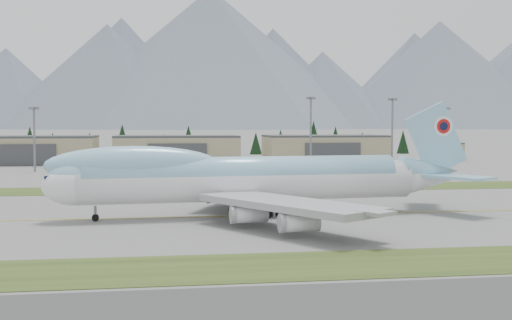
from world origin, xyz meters
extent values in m
plane|color=slate|center=(0.00, 0.00, 0.00)|extent=(7000.00, 7000.00, 0.00)
cube|color=#2E4017|center=(0.00, -38.00, 0.00)|extent=(400.00, 14.00, 0.08)
cube|color=#2E4017|center=(0.00, 45.00, 0.00)|extent=(400.00, 18.00, 0.08)
cube|color=yellow|center=(0.00, 0.00, 0.00)|extent=(400.00, 0.40, 0.02)
cylinder|color=white|center=(-6.40, -0.28, 5.74)|extent=(55.75, 10.64, 6.43)
cylinder|color=#8FCCEA|center=(-7.38, -0.35, 6.93)|extent=(51.77, 9.84, 5.94)
ellipsoid|color=white|center=(-34.03, -2.39, 5.74)|extent=(10.75, 7.20, 6.43)
ellipsoid|color=#8FCCEA|center=(-34.03, -2.39, 6.93)|extent=(9.00, 6.09, 5.45)
ellipsoid|color=#8FCCEA|center=(-25.15, -1.71, 8.81)|extent=(27.65, 7.53, 5.94)
cube|color=#0C1433|center=(-37.48, -2.65, 7.03)|extent=(2.31, 2.73, 1.28)
cone|color=white|center=(26.17, 2.21, 5.74)|extent=(12.32, 7.19, 6.30)
cone|color=#8FCCEA|center=(26.17, 2.21, 6.93)|extent=(11.29, 6.55, 5.74)
cube|color=#8FCCEA|center=(27.16, 2.28, 12.47)|extent=(12.00, 1.51, 13.66)
cylinder|color=white|center=(28.31, 2.77, 14.85)|extent=(3.57, 0.47, 3.56)
cylinder|color=red|center=(28.30, 2.87, 14.85)|extent=(2.58, 0.39, 2.57)
cylinder|color=#0C1433|center=(28.30, 2.97, 14.85)|extent=(1.50, 0.31, 1.48)
cube|color=#8FCCEA|center=(27.69, 8.28, 6.33)|extent=(9.39, 12.28, 0.46)
cube|color=#8FCCEA|center=(28.60, -3.56, 6.33)|extent=(10.51, 12.40, 0.46)
cube|color=#A0A3A8|center=(-5.67, 16.15, 3.96)|extent=(20.52, 30.97, 0.99)
cube|color=#A0A3A8|center=(-3.18, -16.41, 3.96)|extent=(23.84, 30.11, 0.99)
cylinder|color=white|center=(-9.90, 11.86, 2.08)|extent=(5.32, 2.86, 2.47)
cylinder|color=white|center=(-5.77, 21.41, 2.08)|extent=(5.32, 2.86, 2.47)
cylinder|color=white|center=(-8.02, -12.81, 2.08)|extent=(5.32, 2.86, 2.47)
cylinder|color=white|center=(-2.48, -21.62, 2.08)|extent=(5.32, 2.86, 2.47)
cylinder|color=slate|center=(-31.07, -2.16, 1.19)|extent=(0.47, 0.47, 2.38)
cylinder|color=slate|center=(-8.10, 2.57, 1.29)|extent=(0.59, 0.59, 2.57)
cylinder|color=slate|center=(-7.65, -3.35, 1.29)|extent=(0.59, 0.59, 2.57)
cylinder|color=slate|center=(-3.17, 2.95, 1.29)|extent=(0.59, 0.59, 2.57)
cylinder|color=slate|center=(-2.71, -2.98, 1.29)|extent=(0.59, 0.59, 2.57)
cylinder|color=black|center=(-31.04, -2.56, 0.54)|extent=(1.11, 0.43, 1.09)
cylinder|color=black|center=(-31.10, -1.77, 0.54)|extent=(1.11, 0.43, 1.09)
cylinder|color=black|center=(-8.10, 2.57, 0.59)|extent=(1.22, 0.58, 1.19)
cylinder|color=black|center=(-7.65, -3.35, 0.59)|extent=(1.22, 0.58, 1.19)
cylinder|color=black|center=(-3.17, 2.95, 0.59)|extent=(1.22, 0.58, 1.19)
cylinder|color=black|center=(-2.71, -2.98, 0.59)|extent=(1.22, 0.58, 1.19)
cube|color=tan|center=(-70.00, 150.00, 5.00)|extent=(48.00, 26.00, 10.00)
cube|color=#393C3F|center=(-70.00, 150.00, 10.40)|extent=(48.00, 26.00, 0.80)
cube|color=#393C3F|center=(-70.00, 136.70, 4.00)|extent=(22.08, 0.60, 8.00)
cube|color=tan|center=(-15.00, 150.00, 5.00)|extent=(48.00, 26.00, 10.00)
cube|color=#393C3F|center=(-15.00, 150.00, 10.40)|extent=(48.00, 26.00, 0.80)
cube|color=#393C3F|center=(-15.00, 136.70, 4.00)|extent=(22.08, 0.60, 8.00)
cube|color=tan|center=(45.00, 150.00, 5.00)|extent=(48.00, 26.00, 10.00)
cube|color=#393C3F|center=(45.00, 150.00, 10.40)|extent=(48.00, 26.00, 0.80)
cube|color=#393C3F|center=(45.00, 136.70, 4.00)|extent=(22.08, 0.60, 8.00)
cube|color=tan|center=(95.00, 148.00, 3.50)|extent=(14.00, 12.00, 7.00)
cube|color=#393C3F|center=(95.00, 148.00, 7.30)|extent=(14.00, 12.00, 0.60)
cylinder|color=slate|center=(-61.02, 107.98, 9.94)|extent=(0.70, 0.70, 19.89)
cube|color=slate|center=(-61.02, 107.98, 20.29)|extent=(3.20, 3.20, 0.80)
cylinder|color=slate|center=(29.46, 108.37, 11.82)|extent=(0.70, 0.70, 23.65)
cube|color=slate|center=(29.46, 108.37, 24.05)|extent=(3.20, 3.20, 0.80)
cylinder|color=slate|center=(57.91, 107.03, 11.67)|extent=(0.70, 0.70, 23.33)
cube|color=slate|center=(57.91, 107.03, 23.73)|extent=(3.20, 3.20, 0.80)
cylinder|color=slate|center=(78.72, 109.89, 10.16)|extent=(0.70, 0.70, 20.32)
cube|color=slate|center=(78.72, 109.89, 20.72)|extent=(3.20, 3.20, 0.80)
imported|color=silver|center=(-15.42, 116.91, 0.00)|extent=(2.17, 4.12, 1.34)
imported|color=gold|center=(19.23, 111.43, 0.00)|extent=(3.80, 2.10, 1.19)
imported|color=silver|center=(74.67, 123.83, 0.00)|extent=(1.87, 3.67, 1.02)
cone|color=black|center=(-83.30, 214.34, 7.11)|extent=(7.96, 7.96, 14.22)
cone|color=black|center=(-72.08, 210.01, 5.68)|extent=(6.36, 6.36, 11.35)
cone|color=black|center=(-54.97, 210.82, 5.68)|extent=(6.36, 6.36, 11.35)
cone|color=black|center=(-39.57, 209.09, 7.69)|extent=(8.61, 8.61, 15.37)
cone|color=black|center=(-19.97, 208.59, 5.28)|extent=(5.91, 5.91, 10.56)
cone|color=black|center=(-7.90, 209.96, 7.33)|extent=(8.21, 8.21, 14.67)
cone|color=black|center=(4.88, 209.02, 5.12)|extent=(5.73, 5.73, 10.24)
cone|color=black|center=(26.18, 215.22, 5.63)|extent=(6.31, 6.31, 11.26)
cone|color=black|center=(37.55, 208.20, 6.33)|extent=(7.09, 7.09, 12.67)
cone|color=black|center=(56.06, 215.48, 8.47)|extent=(9.49, 9.49, 16.94)
cone|color=black|center=(67.24, 214.00, 7.14)|extent=(8.00, 8.00, 14.29)
cone|color=black|center=(82.05, 215.82, 5.60)|extent=(6.27, 6.27, 11.19)
cone|color=black|center=(102.85, 212.53, 6.11)|extent=(6.84, 6.84, 12.22)
cone|color=black|center=(118.48, 208.04, 8.39)|extent=(9.40, 9.40, 16.78)
cone|color=black|center=(129.30, 208.36, 5.83)|extent=(6.53, 6.53, 11.67)
cone|color=slate|center=(-550.00, 2214.90, 138.58)|extent=(616.21, 616.21, 277.16)
cone|color=white|center=(-550.00, 2214.90, 221.73)|extent=(234.16, 234.16, 110.86)
cone|color=slate|center=(-200.00, 2107.74, 175.16)|extent=(750.01, 750.01, 350.32)
cone|color=white|center=(-200.00, 2107.74, 280.26)|extent=(285.00, 285.00, 140.13)
cone|color=slate|center=(150.00, 2149.97, 243.97)|extent=(1140.06, 1140.06, 487.94)
cone|color=white|center=(150.00, 2149.97, 390.36)|extent=(433.22, 433.22, 195.18)
cone|color=slate|center=(550.00, 2146.60, 137.50)|extent=(609.43, 609.43, 275.00)
cone|color=white|center=(550.00, 2146.60, 220.00)|extent=(231.58, 231.58, 110.00)
cone|color=slate|center=(1000.00, 2166.78, 198.76)|extent=(951.01, 951.01, 397.51)
cone|color=white|center=(1000.00, 2166.78, 318.01)|extent=(361.38, 361.38, 159.00)
cone|color=slate|center=(-200.00, 2900.00, 250.31)|extent=(1001.24, 1001.24, 500.62)
cone|color=white|center=(-200.00, 2900.00, 390.48)|extent=(400.50, 400.50, 220.27)
cone|color=slate|center=(500.00, 2900.00, 233.46)|extent=(933.86, 933.86, 466.93)
cone|color=white|center=(500.00, 2900.00, 364.20)|extent=(373.54, 373.54, 205.45)
cone|color=slate|center=(1200.00, 2900.00, 229.98)|extent=(919.94, 919.94, 459.97)
cone|color=white|center=(1200.00, 2900.00, 358.78)|extent=(367.98, 367.98, 202.39)
camera|label=1|loc=(-20.54, -104.73, 15.20)|focal=45.00mm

